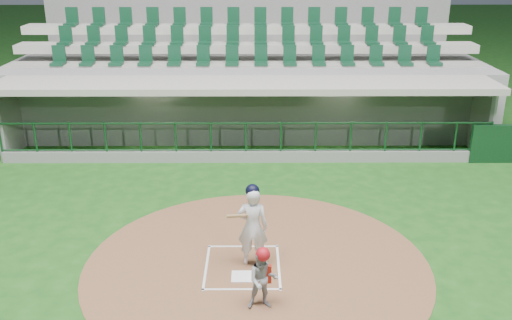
# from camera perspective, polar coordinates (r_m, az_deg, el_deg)

# --- Properties ---
(ground) EXTENTS (120.00, 120.00, 0.00)m
(ground) POSITION_cam_1_polar(r_m,az_deg,el_deg) (12.29, -1.33, -9.94)
(ground) COLOR #164513
(ground) RESTS_ON ground
(dirt_circle) EXTENTS (7.20, 7.20, 0.01)m
(dirt_circle) POSITION_cam_1_polar(r_m,az_deg,el_deg) (12.11, 0.09, -10.39)
(dirt_circle) COLOR brown
(dirt_circle) RESTS_ON ground
(home_plate) EXTENTS (0.43, 0.43, 0.02)m
(home_plate) POSITION_cam_1_polar(r_m,az_deg,el_deg) (11.68, -1.39, -11.57)
(home_plate) COLOR white
(home_plate) RESTS_ON dirt_circle
(batter_box_chalk) EXTENTS (1.55, 1.80, 0.01)m
(batter_box_chalk) POSITION_cam_1_polar(r_m,az_deg,el_deg) (12.02, -1.36, -10.59)
(batter_box_chalk) COLOR white
(batter_box_chalk) RESTS_ON ground
(dugout_structure) EXTENTS (16.40, 3.70, 3.00)m
(dugout_structure) POSITION_cam_1_polar(r_m,az_deg,el_deg) (19.16, -0.79, 4.46)
(dugout_structure) COLOR slate
(dugout_structure) RESTS_ON ground
(seating_deck) EXTENTS (17.00, 6.72, 5.15)m
(seating_deck) POSITION_cam_1_polar(r_m,az_deg,el_deg) (22.04, -0.88, 7.81)
(seating_deck) COLOR gray
(seating_deck) RESTS_ON ground
(batter) EXTENTS (0.87, 0.88, 1.81)m
(batter) POSITION_cam_1_polar(r_m,az_deg,el_deg) (11.67, -0.36, -6.55)
(batter) COLOR silver
(batter) RESTS_ON dirt_circle
(catcher) EXTENTS (0.60, 0.49, 1.23)m
(catcher) POSITION_cam_1_polar(r_m,az_deg,el_deg) (10.50, 0.68, -11.73)
(catcher) COLOR #97979D
(catcher) RESTS_ON dirt_circle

